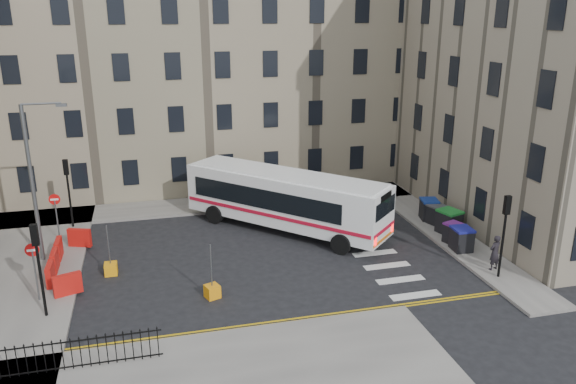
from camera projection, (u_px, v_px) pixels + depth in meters
name	position (u px, v px, depth m)	size (l,w,h in m)	color
ground	(297.00, 252.00, 30.16)	(120.00, 120.00, 0.00)	black
pavement_north	(174.00, 208.00, 36.66)	(36.00, 3.20, 0.15)	slate
pavement_east	(416.00, 212.00, 35.94)	(2.40, 26.00, 0.15)	slate
pavement_west	(19.00, 271.00, 27.78)	(6.00, 22.00, 0.15)	slate
terrace_north	(147.00, 65.00, 40.14)	(38.30, 10.80, 17.20)	gray
corner_east	(561.00, 55.00, 36.24)	(17.80, 24.30, 19.20)	gray
traffic_light_east	(505.00, 224.00, 26.22)	(0.28, 0.22, 4.10)	black
traffic_light_nw	(68.00, 183.00, 32.46)	(0.28, 0.22, 4.10)	black
traffic_light_sw	(38.00, 256.00, 22.78)	(0.28, 0.22, 4.10)	black
streetlamp	(32.00, 182.00, 27.62)	(0.50, 0.22, 8.14)	#595B5E
no_entry_north	(56.00, 208.00, 30.74)	(0.60, 0.08, 3.00)	#595B5E
no_entry_south	(34.00, 260.00, 24.29)	(0.60, 0.08, 3.00)	#595B5E
roadworks_barriers	(63.00, 260.00, 27.65)	(1.66, 6.26, 1.00)	red
iron_railings	(49.00, 357.00, 19.74)	(7.80, 0.04, 1.20)	black
bus	(285.00, 198.00, 32.66)	(10.64, 10.92, 3.39)	white
wheelie_bin_a	(462.00, 239.00, 29.86)	(1.06, 1.20, 1.25)	black
wheelie_bin_b	(454.00, 233.00, 30.78)	(1.17, 1.25, 1.13)	black
wheelie_bin_c	(449.00, 222.00, 32.15)	(1.40, 1.50, 1.37)	black
wheelie_bin_d	(437.00, 214.00, 33.56)	(1.21, 1.30, 1.17)	black
wheelie_bin_e	(429.00, 209.00, 34.29)	(1.22, 1.33, 1.26)	black
pedestrian	(495.00, 253.00, 27.52)	(0.66, 0.43, 1.80)	black
bollard_yellow	(111.00, 269.00, 27.51)	(0.60, 0.60, 0.60)	orange
bollard_chevron	(212.00, 291.00, 25.30)	(0.60, 0.60, 0.60)	orange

